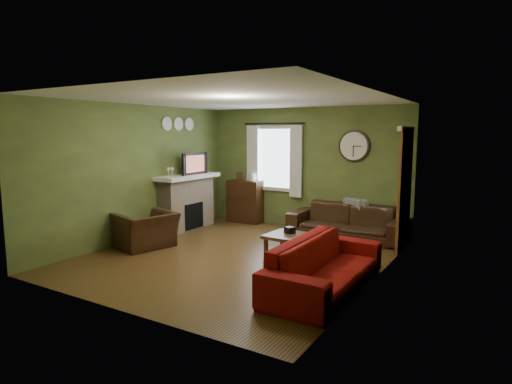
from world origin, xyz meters
The scene contains 31 objects.
floor centered at (0.00, 0.00, 0.00)m, with size 4.60×5.20×0.00m, color #50371A.
ceiling centered at (0.00, 0.00, 2.60)m, with size 4.60×5.20×0.00m, color white.
wall_left centered at (-2.30, 0.00, 1.30)m, with size 0.00×5.20×2.60m, color #576931.
wall_right centered at (2.30, 0.00, 1.30)m, with size 0.00×5.20×2.60m, color #576931.
wall_back centered at (0.00, 2.60, 1.30)m, with size 4.60×0.00×2.60m, color #576931.
wall_front centered at (0.00, -2.60, 1.30)m, with size 4.60×0.00×2.60m, color #576931.
fireplace centered at (-2.10, 1.15, 0.55)m, with size 0.40×1.40×1.10m, color tan.
firebox centered at (-1.91, 1.15, 0.30)m, with size 0.04×0.60×0.55m, color black.
mantel centered at (-2.07, 1.15, 1.14)m, with size 0.58×1.60×0.08m, color white.
tv centered at (-2.05, 1.30, 1.35)m, with size 0.60×0.08×0.35m, color black.
tv_screen centered at (-1.97, 1.30, 1.41)m, with size 0.02×0.62×0.36m, color #994C3F.
medallion_left centered at (-2.28, 0.80, 2.25)m, with size 0.28×0.28×0.03m, color white.
medallion_mid centered at (-2.28, 1.15, 2.25)m, with size 0.28×0.28×0.03m, color white.
medallion_right centered at (-2.28, 1.50, 2.25)m, with size 0.28×0.28×0.03m, color white.
window_pane centered at (-0.70, 2.58, 1.50)m, with size 1.00×0.02×1.30m, color silver, non-canonical shape.
curtain_rod centered at (-0.70, 2.48, 2.27)m, with size 0.03×0.03×1.50m, color black.
curtain_left centered at (-1.25, 2.48, 1.45)m, with size 0.28×0.04×1.55m, color white.
curtain_right centered at (-0.15, 2.48, 1.45)m, with size 0.28×0.04×1.55m, color white.
wall_clock centered at (1.10, 2.55, 1.80)m, with size 0.64×0.06×0.64m, color white, non-canonical shape.
door centered at (2.27, 1.85, 1.05)m, with size 0.05×0.90×2.10m, color brown.
bookshelf centered at (-1.41, 2.41, 0.49)m, with size 0.82×0.35×0.97m, color #331D0E, non-canonical shape.
book centered at (-1.47, 2.60, 0.96)m, with size 0.18×0.24×0.02m, color #452C1A.
sofa_brown centered at (1.14, 2.14, 0.33)m, with size 2.27×0.89×0.66m, color black.
pillow_left centered at (1.29, 2.43, 0.55)m, with size 0.40×0.12×0.40m, color gray.
pillow_right centered at (1.18, 2.40, 0.55)m, with size 0.41×0.12×0.41m, color gray.
sofa_red centered at (1.84, -0.70, 0.33)m, with size 2.27×0.89×0.66m, color maroon.
armchair centered at (-1.74, -0.41, 0.32)m, with size 0.98×0.86×0.64m, color black.
coffee_table centered at (0.71, 0.45, 0.18)m, with size 0.69×0.69×0.37m, color #452C1A, non-canonical shape.
tissue_box centered at (0.69, 0.54, 0.40)m, with size 0.14×0.14×0.11m, color black.
wine_glass_a centered at (-2.05, 0.56, 1.28)m, with size 0.07×0.07×0.19m, color white, non-canonical shape.
wine_glass_b centered at (-2.05, 0.67, 1.27)m, with size 0.07×0.07×0.19m, color white, non-canonical shape.
Camera 1 is at (3.87, -5.85, 2.05)m, focal length 30.00 mm.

